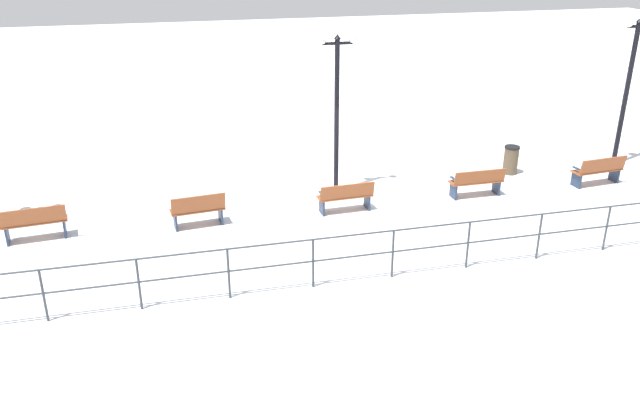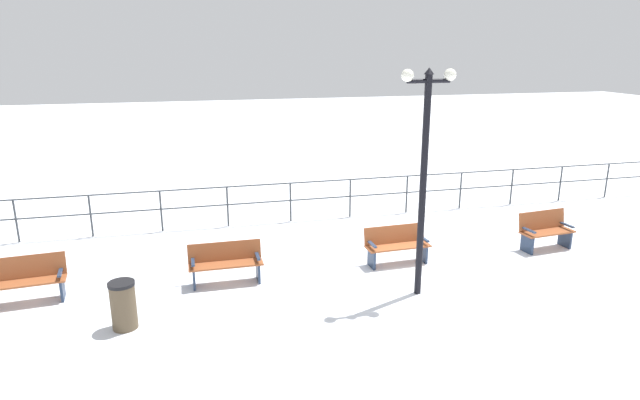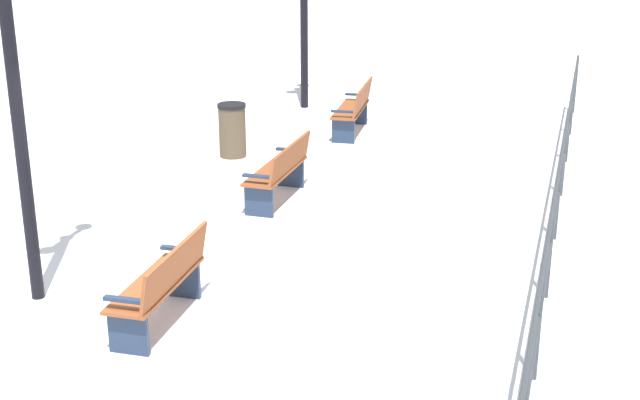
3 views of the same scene
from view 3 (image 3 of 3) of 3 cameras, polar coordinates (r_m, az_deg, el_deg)
The scene contains 7 objects.
ground_plane at distance 9.20m, azimuth -10.92°, elevation -7.70°, with size 80.00×80.00×0.00m, color white.
bench_nearest at distance 15.90m, azimuth 2.25°, elevation 5.96°, with size 0.64×1.61×0.90m.
bench_second at distance 12.32m, azimuth -2.57°, elevation 1.93°, with size 0.50×1.53×0.85m.
bench_third at distance 8.93m, azimuth -10.09°, elevation -5.27°, with size 0.56×1.50×0.86m.
lamppost_middle at distance 9.23m, azimuth -19.43°, elevation 10.07°, with size 0.23×1.07×4.45m.
waterfront_railing at distance 7.94m, azimuth 14.00°, elevation -6.36°, with size 0.05×21.21×1.14m.
trash_bin at distance 14.55m, azimuth -5.66°, elevation 4.50°, with size 0.46×0.46×0.88m.
Camera 3 is at (-4.00, 7.20, 4.11)m, focal length 49.74 mm.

